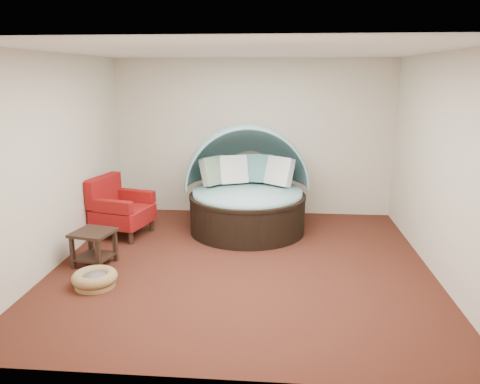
# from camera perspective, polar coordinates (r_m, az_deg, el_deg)

# --- Properties ---
(floor) EXTENTS (5.00, 5.00, 0.00)m
(floor) POSITION_cam_1_polar(r_m,az_deg,el_deg) (6.47, 0.31, -8.77)
(floor) COLOR #4C1F15
(floor) RESTS_ON ground
(wall_back) EXTENTS (5.00, 0.00, 5.00)m
(wall_back) POSITION_cam_1_polar(r_m,az_deg,el_deg) (8.53, 1.65, 6.62)
(wall_back) COLOR beige
(wall_back) RESTS_ON floor
(wall_front) EXTENTS (5.00, 0.00, 5.00)m
(wall_front) POSITION_cam_1_polar(r_m,az_deg,el_deg) (3.65, -2.75, -3.80)
(wall_front) COLOR beige
(wall_front) RESTS_ON floor
(wall_left) EXTENTS (0.00, 5.00, 5.00)m
(wall_left) POSITION_cam_1_polar(r_m,az_deg,el_deg) (6.73, -21.45, 3.59)
(wall_left) COLOR beige
(wall_left) RESTS_ON floor
(wall_right) EXTENTS (0.00, 5.00, 5.00)m
(wall_right) POSITION_cam_1_polar(r_m,az_deg,el_deg) (6.38, 23.36, 2.87)
(wall_right) COLOR beige
(wall_right) RESTS_ON floor
(ceiling) EXTENTS (5.00, 5.00, 0.00)m
(ceiling) POSITION_cam_1_polar(r_m,az_deg,el_deg) (5.96, 0.35, 16.84)
(ceiling) COLOR white
(ceiling) RESTS_ON wall_back
(canopy_daybed) EXTENTS (2.18, 2.11, 1.74)m
(canopy_daybed) POSITION_cam_1_polar(r_m,az_deg,el_deg) (7.66, 0.88, 1.24)
(canopy_daybed) COLOR black
(canopy_daybed) RESTS_ON floor
(pet_basket) EXTENTS (0.70, 0.70, 0.19)m
(pet_basket) POSITION_cam_1_polar(r_m,az_deg,el_deg) (6.07, -17.28, -10.06)
(pet_basket) COLOR olive
(pet_basket) RESTS_ON floor
(red_armchair) EXTENTS (0.98, 0.98, 0.95)m
(red_armchair) POSITION_cam_1_polar(r_m,az_deg,el_deg) (7.71, -14.51, -1.96)
(red_armchair) COLOR black
(red_armchair) RESTS_ON floor
(side_table) EXTENTS (0.60, 0.60, 0.48)m
(side_table) POSITION_cam_1_polar(r_m,az_deg,el_deg) (6.64, -17.38, -5.97)
(side_table) COLOR black
(side_table) RESTS_ON floor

